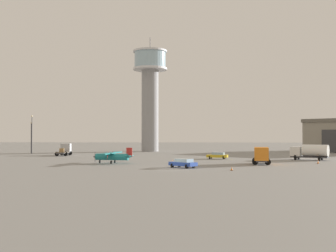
{
  "coord_description": "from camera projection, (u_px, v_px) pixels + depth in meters",
  "views": [
    {
      "loc": [
        3.01,
        -59.89,
        4.99
      ],
      "look_at": [
        -1.78,
        24.91,
        6.78
      ],
      "focal_mm": 43.68,
      "sensor_mm": 36.0,
      "label": 1
    }
  ],
  "objects": [
    {
      "name": "traffic_cone_near_left",
      "position": [
        232.0,
        169.0,
        56.66
      ],
      "size": [
        0.36,
        0.36,
        0.56
      ],
      "color": "black",
      "rests_on": "ground_plane"
    },
    {
      "name": "ground_plane",
      "position": [
        171.0,
        169.0,
        59.84
      ],
      "size": [
        400.0,
        400.0,
        0.0
      ],
      "primitive_type": "plane",
      "color": "gray"
    },
    {
      "name": "car_blue",
      "position": [
        183.0,
        163.0,
        61.18
      ],
      "size": [
        4.43,
        4.03,
        1.37
      ],
      "rotation": [
        0.0,
        0.0,
        2.48
      ],
      "color": "#2847A8",
      "rests_on": "ground_plane"
    },
    {
      "name": "traffic_cone_mid_apron",
      "position": [
        173.0,
        162.0,
        70.71
      ],
      "size": [
        0.36,
        0.36,
        0.64
      ],
      "color": "black",
      "rests_on": "ground_plane"
    },
    {
      "name": "traffic_cone_near_right",
      "position": [
        318.0,
        162.0,
        69.88
      ],
      "size": [
        0.36,
        0.36,
        0.68
      ],
      "color": "black",
      "rests_on": "ground_plane"
    },
    {
      "name": "car_yellow",
      "position": [
        218.0,
        155.0,
        83.51
      ],
      "size": [
        4.56,
        3.02,
        1.37
      ],
      "rotation": [
        0.0,
        0.0,
        2.89
      ],
      "color": "gold",
      "rests_on": "ground_plane"
    },
    {
      "name": "truck_box_orange",
      "position": [
        261.0,
        155.0,
        68.52
      ],
      "size": [
        3.59,
        6.11,
        2.87
      ],
      "rotation": [
        0.0,
        0.0,
        1.42
      ],
      "color": "#38383D",
      "rests_on": "ground_plane"
    },
    {
      "name": "light_post_west",
      "position": [
        31.0,
        135.0,
        110.26
      ],
      "size": [
        0.44,
        0.44,
        8.38
      ],
      "color": "#38383D",
      "rests_on": "ground_plane"
    },
    {
      "name": "light_post_east",
      "position": [
        32.0,
        131.0,
        103.48
      ],
      "size": [
        0.44,
        0.44,
        9.91
      ],
      "color": "#38383D",
      "rests_on": "ground_plane"
    },
    {
      "name": "airplane_teal",
      "position": [
        112.0,
        156.0,
        70.68
      ],
      "size": [
        7.32,
        9.35,
        2.75
      ],
      "rotation": [
        0.0,
        0.0,
        3.01
      ],
      "color": "teal",
      "rests_on": "ground_plane"
    },
    {
      "name": "control_tower",
      "position": [
        150.0,
        88.0,
        121.55
      ],
      "size": [
        10.12,
        10.12,
        34.06
      ],
      "color": "gray",
      "rests_on": "ground_plane"
    },
    {
      "name": "truck_fuel_tanker_white",
      "position": [
        310.0,
        151.0,
        79.75
      ],
      "size": [
        7.23,
        5.63,
        3.04
      ],
      "rotation": [
        0.0,
        0.0,
        2.61
      ],
      "color": "#38383D",
      "rests_on": "ground_plane"
    },
    {
      "name": "truck_flatbed_silver",
      "position": [
        65.0,
        150.0,
        98.1
      ],
      "size": [
        3.29,
        6.89,
        2.82
      ],
      "rotation": [
        0.0,
        0.0,
        1.63
      ],
      "color": "#38383D",
      "rests_on": "ground_plane"
    }
  ]
}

